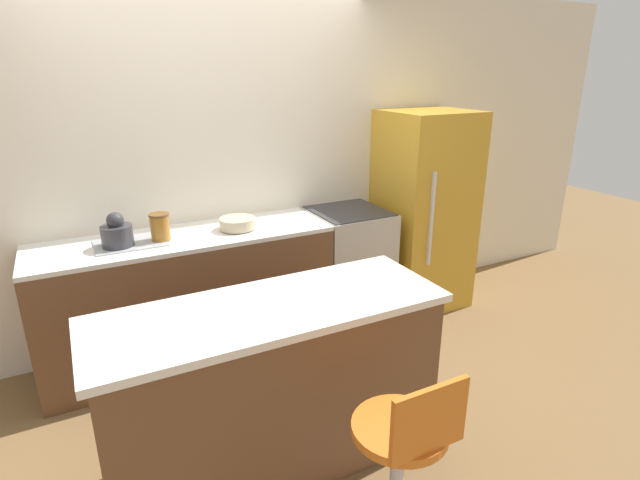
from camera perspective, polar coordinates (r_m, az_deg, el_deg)
ground_plane at (r=3.71m, az=-8.18°, el=-13.95°), size 14.00×14.00×0.00m
wall_back at (r=3.80m, az=-12.43°, el=7.91°), size 8.00×0.06×2.60m
back_counter at (r=3.69m, az=-14.62°, el=-6.35°), size 2.00×0.60×0.94m
kitchen_island at (r=2.68m, az=-5.35°, el=-16.34°), size 1.74×0.62×0.93m
oven_range at (r=4.12m, az=3.22°, el=-2.90°), size 0.58×0.61×0.94m
refrigerator at (r=4.38m, az=11.75°, el=3.25°), size 0.71×0.67×1.68m
stool_chair at (r=2.30m, az=9.35°, el=-23.81°), size 0.40×0.40×0.92m
kettle at (r=3.40m, az=-22.20°, el=0.76°), size 0.19×0.19×0.22m
mixing_bowl at (r=3.56m, az=-9.43°, el=1.91°), size 0.25×0.25×0.08m
canister_jar at (r=3.43m, az=-17.82°, el=1.47°), size 0.13×0.13×0.18m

